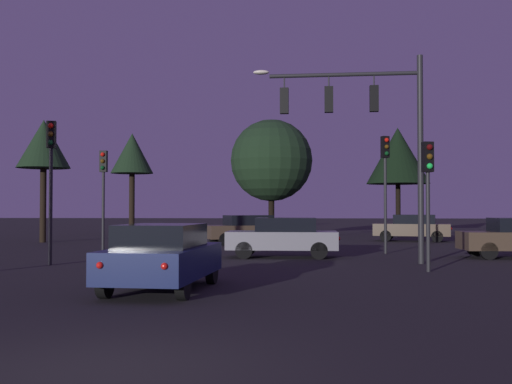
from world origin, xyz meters
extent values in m
plane|color=black|center=(0.00, 24.50, 0.00)|extent=(168.00, 168.00, 0.00)
cylinder|color=#232326|center=(6.32, 14.18, 3.56)|extent=(0.20, 0.20, 7.12)
cylinder|color=#232326|center=(3.75, 14.27, 6.52)|extent=(5.16, 0.33, 0.14)
ellipsoid|color=#F4EACC|center=(0.87, 14.38, 6.67)|extent=(0.56, 0.28, 0.16)
cylinder|color=#232326|center=(4.78, 14.24, 6.31)|extent=(0.05, 0.05, 0.41)
cube|color=black|center=(4.78, 14.24, 5.66)|extent=(0.31, 0.25, 0.90)
sphere|color=red|center=(4.78, 14.38, 5.94)|extent=(0.18, 0.18, 0.18)
sphere|color=#56380C|center=(4.78, 14.38, 5.66)|extent=(0.18, 0.18, 0.18)
sphere|color=#0C4219|center=(4.78, 14.38, 5.38)|extent=(0.18, 0.18, 0.18)
cylinder|color=#232326|center=(3.23, 14.29, 6.31)|extent=(0.05, 0.05, 0.41)
cube|color=black|center=(3.23, 14.29, 5.66)|extent=(0.31, 0.25, 0.90)
sphere|color=red|center=(3.23, 14.43, 5.94)|extent=(0.18, 0.18, 0.18)
sphere|color=#56380C|center=(3.23, 14.43, 5.66)|extent=(0.18, 0.18, 0.18)
sphere|color=#0C4219|center=(3.23, 14.43, 5.38)|extent=(0.18, 0.18, 0.18)
cylinder|color=#232326|center=(1.68, 14.35, 6.30)|extent=(0.05, 0.05, 0.43)
cube|color=black|center=(1.68, 14.35, 5.64)|extent=(0.31, 0.25, 0.90)
sphere|color=red|center=(1.69, 14.49, 5.92)|extent=(0.18, 0.18, 0.18)
sphere|color=#56380C|center=(1.69, 14.49, 5.64)|extent=(0.18, 0.18, 0.18)
sphere|color=#0C4219|center=(1.69, 14.49, 5.36)|extent=(0.18, 0.18, 0.18)
cylinder|color=#232326|center=(6.03, 11.54, 1.48)|extent=(0.12, 0.12, 2.96)
cube|color=black|center=(6.03, 11.54, 3.41)|extent=(0.35, 0.31, 0.90)
sphere|color=#4C0A0A|center=(6.06, 11.40, 3.69)|extent=(0.18, 0.18, 0.18)
sphere|color=#56380C|center=(6.06, 11.40, 3.41)|extent=(0.18, 0.18, 0.18)
sphere|color=#1EE04C|center=(6.06, 11.40, 3.13)|extent=(0.18, 0.18, 0.18)
cylinder|color=#232326|center=(-6.08, 18.25, 1.71)|extent=(0.12, 0.12, 3.42)
cube|color=black|center=(-6.08, 18.25, 3.87)|extent=(0.31, 0.25, 0.90)
sphere|color=red|center=(-6.07, 18.11, 4.15)|extent=(0.18, 0.18, 0.18)
sphere|color=#56380C|center=(-6.07, 18.11, 3.87)|extent=(0.18, 0.18, 0.18)
sphere|color=#0C4219|center=(-6.07, 18.11, 3.59)|extent=(0.18, 0.18, 0.18)
cylinder|color=#232326|center=(5.75, 18.83, 2.00)|extent=(0.12, 0.12, 3.99)
cube|color=black|center=(5.75, 18.83, 4.44)|extent=(0.37, 0.34, 0.90)
sphere|color=red|center=(5.81, 18.70, 4.72)|extent=(0.18, 0.18, 0.18)
sphere|color=#56380C|center=(5.81, 18.70, 4.44)|extent=(0.18, 0.18, 0.18)
sphere|color=#0C4219|center=(5.81, 18.70, 4.16)|extent=(0.18, 0.18, 0.18)
cylinder|color=#232326|center=(-6.06, 12.83, 1.95)|extent=(0.12, 0.12, 3.90)
cube|color=black|center=(-6.06, 12.83, 4.35)|extent=(0.35, 0.31, 0.90)
sphere|color=red|center=(-6.03, 12.70, 4.63)|extent=(0.18, 0.18, 0.18)
sphere|color=#56380C|center=(-6.03, 12.70, 4.35)|extent=(0.18, 0.18, 0.18)
sphere|color=#0C4219|center=(-6.03, 12.70, 4.07)|extent=(0.18, 0.18, 0.18)
cube|color=#0F1947|center=(-0.87, 6.88, 0.66)|extent=(2.16, 4.26, 0.68)
cube|color=black|center=(-0.89, 6.73, 1.26)|extent=(1.77, 2.34, 0.52)
cylinder|color=black|center=(-1.62, 8.30, 0.32)|extent=(0.24, 0.65, 0.64)
cylinder|color=black|center=(0.06, 8.18, 0.32)|extent=(0.24, 0.65, 0.64)
cylinder|color=black|center=(-1.81, 5.57, 0.32)|extent=(0.24, 0.65, 0.64)
cylinder|color=black|center=(-0.13, 5.46, 0.32)|extent=(0.24, 0.65, 0.64)
sphere|color=red|center=(-1.67, 4.85, 0.76)|extent=(0.14, 0.14, 0.14)
sphere|color=red|center=(-0.36, 4.76, 0.76)|extent=(0.14, 0.14, 0.14)
cube|color=gray|center=(1.52, 16.50, 0.66)|extent=(4.21, 1.81, 0.68)
cube|color=black|center=(1.67, 16.50, 1.26)|extent=(2.27, 1.55, 0.52)
cylinder|color=black|center=(0.14, 15.69, 0.32)|extent=(0.64, 0.20, 0.64)
cylinder|color=black|center=(0.13, 17.29, 0.32)|extent=(0.64, 0.20, 0.64)
cylinder|color=black|center=(2.91, 15.70, 0.32)|extent=(0.64, 0.20, 0.64)
cylinder|color=black|center=(2.91, 17.30, 0.32)|extent=(0.64, 0.20, 0.64)
sphere|color=red|center=(3.64, 15.87, 0.76)|extent=(0.14, 0.14, 0.14)
sphere|color=red|center=(3.64, 17.13, 0.76)|extent=(0.14, 0.14, 0.14)
cylinder|color=black|center=(9.10, 16.02, 0.32)|extent=(0.65, 0.22, 0.64)
cylinder|color=black|center=(9.05, 17.58, 0.32)|extent=(0.65, 0.22, 0.64)
cube|color=#473828|center=(8.54, 28.55, 0.66)|extent=(4.52, 2.63, 0.68)
cube|color=black|center=(8.68, 28.52, 1.26)|extent=(2.56, 1.95, 0.52)
cylinder|color=black|center=(7.00, 28.13, 0.32)|extent=(0.67, 0.34, 0.64)
cylinder|color=black|center=(7.35, 29.60, 0.32)|extent=(0.67, 0.34, 0.64)
cylinder|color=black|center=(9.73, 27.50, 0.32)|extent=(0.67, 0.34, 0.64)
cylinder|color=black|center=(10.07, 28.97, 0.32)|extent=(0.67, 0.34, 0.64)
sphere|color=red|center=(10.48, 27.48, 0.76)|extent=(0.14, 0.14, 0.14)
sphere|color=red|center=(10.75, 28.65, 0.76)|extent=(0.14, 0.14, 0.14)
cube|color=#473828|center=(-0.69, 24.98, 0.66)|extent=(4.63, 3.46, 0.68)
cube|color=black|center=(-0.55, 25.05, 1.26)|extent=(2.75, 2.39, 0.52)
cylinder|color=black|center=(-1.61, 23.65, 0.32)|extent=(0.66, 0.45, 0.64)
cylinder|color=black|center=(-2.30, 25.12, 0.32)|extent=(0.66, 0.45, 0.64)
cylinder|color=black|center=(0.93, 24.85, 0.32)|extent=(0.66, 0.45, 0.64)
cylinder|color=black|center=(0.24, 26.31, 0.32)|extent=(0.66, 0.45, 0.64)
sphere|color=red|center=(1.52, 25.32, 0.76)|extent=(0.14, 0.14, 0.14)
sphere|color=red|center=(0.98, 26.47, 0.76)|extent=(0.14, 0.14, 0.14)
cylinder|color=black|center=(0.24, 33.64, 1.58)|extent=(0.39, 0.39, 3.17)
sphere|color=black|center=(0.24, 33.64, 5.08)|extent=(5.45, 5.45, 5.45)
cylinder|color=black|center=(-12.02, 25.86, 2.06)|extent=(0.34, 0.34, 4.12)
cone|color=black|center=(-12.02, 25.86, 5.46)|extent=(2.92, 2.92, 2.69)
cylinder|color=black|center=(9.02, 36.67, 1.80)|extent=(0.34, 0.34, 3.61)
cone|color=black|center=(9.02, 36.67, 5.60)|extent=(4.42, 4.42, 3.97)
cylinder|color=black|center=(-9.91, 36.07, 2.20)|extent=(0.40, 0.40, 4.39)
cone|color=black|center=(-9.91, 36.07, 5.84)|extent=(3.03, 3.03, 2.89)
camera|label=1|loc=(2.31, -6.92, 1.88)|focal=42.87mm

